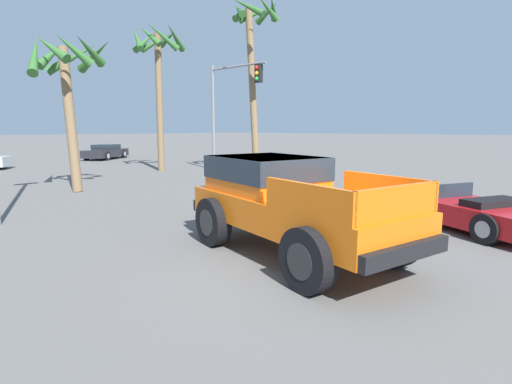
% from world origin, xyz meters
% --- Properties ---
extents(ground_plane, '(320.00, 320.00, 0.00)m').
position_xyz_m(ground_plane, '(0.00, 0.00, 0.00)').
color(ground_plane, '#5B5956').
extents(orange_pickup_truck, '(3.14, 5.25, 1.83)m').
position_xyz_m(orange_pickup_truck, '(0.23, 0.76, 1.05)').
color(orange_pickup_truck, orange).
rests_on(orange_pickup_truck, ground_plane).
extents(red_convertible_car, '(3.41, 4.48, 1.01)m').
position_xyz_m(red_convertible_car, '(4.69, -1.33, 0.42)').
color(red_convertible_car, '#B21419').
rests_on(red_convertible_car, ground_plane).
extents(parked_car_dark, '(4.56, 3.84, 1.14)m').
position_xyz_m(parked_car_dark, '(9.72, 25.94, 0.59)').
color(parked_car_dark, '#232328').
rests_on(parked_car_dark, ground_plane).
extents(traffic_light_main, '(0.38, 3.99, 5.87)m').
position_xyz_m(traffic_light_main, '(9.71, 11.81, 4.11)').
color(traffic_light_main, slate).
rests_on(traffic_light_main, ground_plane).
extents(palm_tree_tall, '(2.73, 2.68, 8.87)m').
position_xyz_m(palm_tree_tall, '(10.07, 10.49, 6.60)').
color(palm_tree_tall, brown).
rests_on(palm_tree_tall, ground_plane).
extents(palm_tree_short, '(3.00, 3.06, 7.92)m').
position_xyz_m(palm_tree_short, '(7.43, 15.21, 5.94)').
color(palm_tree_short, brown).
rests_on(palm_tree_short, ground_plane).
extents(palm_tree_leaning, '(3.02, 2.88, 5.82)m').
position_xyz_m(palm_tree_leaning, '(0.86, 11.38, 4.37)').
color(palm_tree_leaning, brown).
rests_on(palm_tree_leaning, ground_plane).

